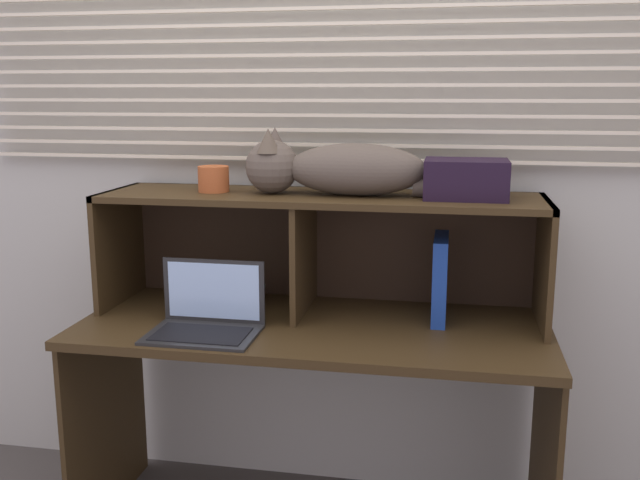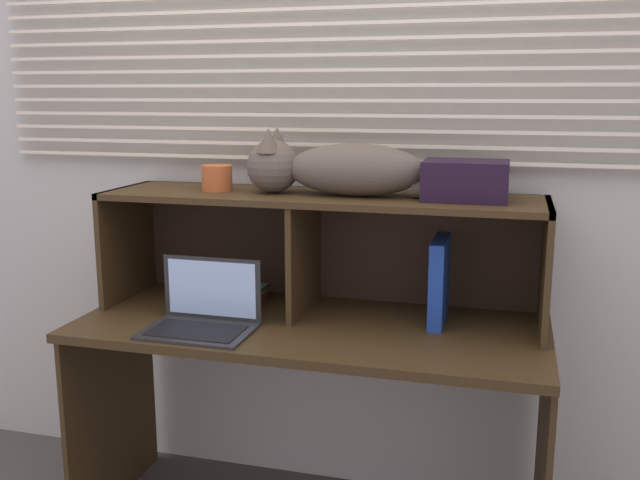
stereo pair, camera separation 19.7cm
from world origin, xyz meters
The scene contains 9 objects.
back_panel_with_blinds centered at (0.00, 0.55, 1.26)m, with size 4.40×0.08×2.50m.
desk centered at (0.00, 0.18, 0.62)m, with size 1.56×0.67×0.77m.
hutch_shelf_unit centered at (-0.01, 0.34, 1.07)m, with size 1.52×0.39×0.42m.
cat centered at (0.06, 0.30, 1.28)m, with size 0.87×0.19×0.22m.
laptop centered at (-0.32, 0.03, 0.81)m, with size 0.35×0.25×0.22m.
binder_upright centered at (0.41, 0.30, 0.91)m, with size 0.05×0.25×0.29m, color #1A3D93.
book_stack centered at (-0.31, 0.30, 0.80)m, with size 0.18×0.22×0.06m.
small_basket centered at (-0.38, 0.30, 1.23)m, with size 0.11×0.11×0.09m, color #B55428.
storage_box centered at (0.49, 0.30, 1.25)m, with size 0.27×0.20×0.13m, color black.
Camera 2 is at (0.63, -2.01, 1.52)m, focal length 39.85 mm.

